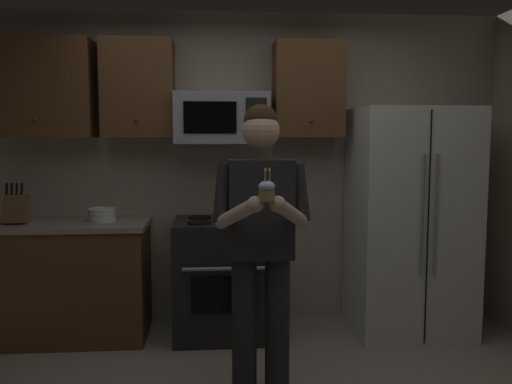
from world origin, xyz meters
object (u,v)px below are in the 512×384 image
(cupcake, at_px, (267,190))
(refrigerator, at_px, (410,221))
(person, at_px, (261,235))
(microwave, at_px, (222,118))
(bowl_large_white, at_px, (102,214))
(oven_range, at_px, (223,277))
(knife_block, at_px, (16,209))

(cupcake, bearing_deg, refrigerator, 46.41)
(person, bearing_deg, microwave, 99.94)
(bowl_large_white, distance_m, cupcake, 1.86)
(microwave, relative_size, bowl_large_white, 3.37)
(refrigerator, bearing_deg, cupcake, -133.59)
(microwave, height_order, refrigerator, microwave)
(bowl_large_white, bearing_deg, refrigerator, -1.83)
(oven_range, bearing_deg, cupcake, -81.53)
(refrigerator, xyz_separation_m, cupcake, (-1.29, -1.36, 0.39))
(bowl_large_white, height_order, cupcake, cupcake)
(microwave, height_order, knife_block, microwave)
(microwave, height_order, cupcake, microwave)
(knife_block, bearing_deg, bowl_large_white, 6.26)
(refrigerator, height_order, knife_block, refrigerator)
(knife_block, bearing_deg, microwave, 5.46)
(oven_range, bearing_deg, bowl_large_white, 177.64)
(bowl_large_white, relative_size, person, 0.12)
(microwave, bearing_deg, cupcake, -82.19)
(oven_range, relative_size, refrigerator, 0.52)
(oven_range, relative_size, cupcake, 5.36)
(refrigerator, bearing_deg, bowl_large_white, 178.17)
(bowl_large_white, bearing_deg, knife_block, -173.74)
(oven_range, xyz_separation_m, refrigerator, (1.50, -0.04, 0.44))
(microwave, bearing_deg, person, -80.06)
(microwave, distance_m, bowl_large_white, 1.20)
(person, xyz_separation_m, cupcake, (0.00, -0.33, 0.30))
(bowl_large_white, distance_m, person, 1.59)
(microwave, height_order, bowl_large_white, microwave)
(oven_range, distance_m, refrigerator, 1.56)
(person, bearing_deg, oven_range, 101.03)
(refrigerator, bearing_deg, person, -141.49)
(oven_range, height_order, cupcake, cupcake)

